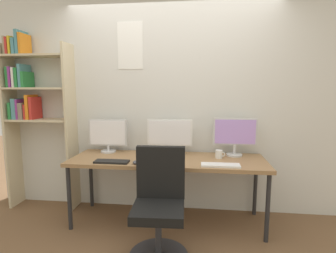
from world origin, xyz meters
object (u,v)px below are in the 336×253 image
at_px(desk, 167,163).
at_px(keyboard_right, 220,165).
at_px(bookshelf, 33,102).
at_px(coffee_mug, 219,154).
at_px(monitor_center, 170,135).
at_px(monitor_left, 108,135).
at_px(computer_mouse, 136,162).
at_px(office_chair, 159,215).
at_px(keyboard_left, 112,162).
at_px(monitor_right, 235,134).

distance_m(desk, keyboard_right, 0.61).
relative_size(bookshelf, coffee_mug, 20.65).
height_order(desk, monitor_center, monitor_center).
bearing_deg(monitor_center, bookshelf, 179.37).
bearing_deg(monitor_left, computer_mouse, -45.55).
xyz_separation_m(monitor_left, monitor_center, (0.75, 0.00, 0.01)).
relative_size(office_chair, keyboard_left, 2.77).
bearing_deg(monitor_center, office_chair, -89.84).
relative_size(bookshelf, monitor_center, 4.15).
xyz_separation_m(monitor_center, keyboard_left, (-0.56, -0.44, -0.22)).
height_order(desk, keyboard_left, keyboard_left).
bearing_deg(monitor_right, coffee_mug, -144.39).
relative_size(desk, coffee_mug, 20.18).
bearing_deg(monitor_left, office_chair, -48.84).
bearing_deg(desk, coffee_mug, 8.23).
distance_m(office_chair, monitor_right, 1.28).
height_order(desk, monitor_left, monitor_left).
height_order(bookshelf, monitor_left, bookshelf).
distance_m(office_chair, keyboard_left, 0.78).
xyz_separation_m(office_chair, monitor_right, (0.75, 0.86, 0.59)).
height_order(desk, keyboard_right, keyboard_right).
xyz_separation_m(keyboard_right, computer_mouse, (-0.86, -0.01, 0.01)).
relative_size(office_chair, monitor_center, 1.88).
xyz_separation_m(computer_mouse, coffee_mug, (0.87, 0.33, 0.03)).
bearing_deg(bookshelf, computer_mouse, -18.71).
relative_size(keyboard_right, coffee_mug, 3.62).
xyz_separation_m(bookshelf, monitor_right, (2.46, -0.02, -0.35)).
distance_m(bookshelf, monitor_center, 1.75).
xyz_separation_m(bookshelf, office_chair, (1.71, -0.88, -0.94)).
relative_size(desk, bookshelf, 0.98).
bearing_deg(monitor_right, keyboard_left, -161.34).
relative_size(bookshelf, monitor_right, 4.46).
height_order(desk, monitor_right, monitor_right).
bearing_deg(desk, computer_mouse, -140.87).
bearing_deg(desk, monitor_center, 90.00).
xyz_separation_m(desk, coffee_mug, (0.57, 0.08, 0.10)).
bearing_deg(monitor_right, keyboard_right, -113.21).
height_order(monitor_right, computer_mouse, monitor_right).
distance_m(monitor_left, coffee_mug, 1.33).
bearing_deg(bookshelf, keyboard_left, -21.90).
xyz_separation_m(bookshelf, monitor_left, (0.96, -0.02, -0.38)).
distance_m(monitor_right, computer_mouse, 1.17).
height_order(computer_mouse, coffee_mug, coffee_mug).
distance_m(monitor_center, coffee_mug, 0.61).
bearing_deg(bookshelf, monitor_center, -0.63).
distance_m(monitor_left, keyboard_left, 0.52).
bearing_deg(computer_mouse, desk, 39.13).
relative_size(monitor_right, keyboard_right, 1.28).
xyz_separation_m(keyboard_left, keyboard_right, (1.12, 0.00, 0.00)).
bearing_deg(monitor_left, monitor_right, -0.00).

